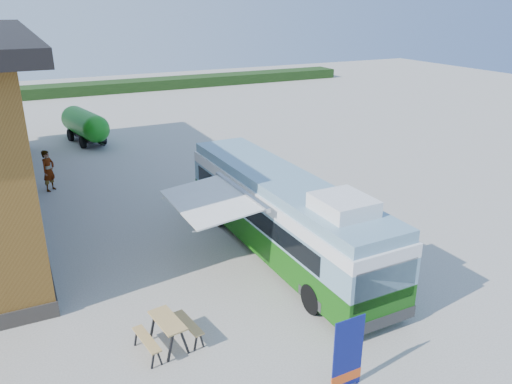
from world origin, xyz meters
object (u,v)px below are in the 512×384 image
banner (347,360)px  person_b (261,191)px  person_a (49,171)px  bus (282,212)px  picnic_table (168,327)px  slurry_tanker (85,124)px

banner → person_b: banner is taller
person_a → person_b: size_ratio=1.10×
person_a → person_b: bearing=-85.5°
bus → banner: bus is taller
person_a → person_b: 10.39m
bus → person_a: (-6.85, 10.49, -0.61)m
bus → picnic_table: 6.19m
slurry_tanker → bus: bearing=-90.0°
banner → person_a: size_ratio=0.97×
bus → person_a: bearing=121.9°
bus → person_a: size_ratio=5.53×
bus → picnic_table: (-5.17, -3.26, -0.98)m
bus → person_a: 12.55m
person_b → slurry_tanker: 15.77m
banner → person_a: (-4.97, 17.04, 0.21)m
banner → person_a: 17.75m
picnic_table → person_b: 9.43m
banner → person_b: size_ratio=1.06×
person_b → banner: bearing=30.5°
bus → banner: (-1.88, -6.55, -0.82)m
bus → person_b: bearing=72.7°
person_a → slurry_tanker: size_ratio=0.36×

